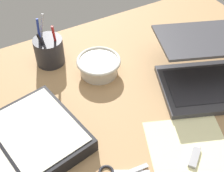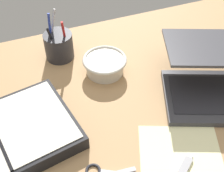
{
  "view_description": "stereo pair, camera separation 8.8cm",
  "coord_description": "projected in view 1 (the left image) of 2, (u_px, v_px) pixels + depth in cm",
  "views": [
    {
      "loc": [
        -28.87,
        -46.59,
        71.3
      ],
      "look_at": [
        1.27,
        8.05,
        9.0
      ],
      "focal_mm": 50.0,
      "sensor_mm": 36.0,
      "label": 1
    },
    {
      "loc": [
        -20.87,
        -50.29,
        71.3
      ],
      "look_at": [
        1.27,
        8.05,
        9.0
      ],
      "focal_mm": 50.0,
      "sensor_mm": 36.0,
      "label": 2
    }
  ],
  "objects": [
    {
      "name": "paper_sheet_front",
      "position": [
        193.0,
        161.0,
        0.79
      ],
      "size": [
        29.57,
        32.99,
        0.16
      ],
      "primitive_type": "cube",
      "rotation": [
        0.0,
        0.0,
        -0.38
      ],
      "color": "#F4EFB2",
      "rests_on": "desk_top"
    },
    {
      "name": "usb_drive",
      "position": [
        195.0,
        157.0,
        0.79
      ],
      "size": [
        6.69,
        5.65,
        1.0
      ],
      "rotation": [
        0.0,
        0.0,
        -0.92
      ],
      "color": "#99999E",
      "rests_on": "desk_top"
    },
    {
      "name": "bowl",
      "position": [
        99.0,
        65.0,
        1.0
      ],
      "size": [
        14.29,
        14.29,
        5.58
      ],
      "color": "silver",
      "rests_on": "desk_top"
    },
    {
      "name": "pen_cup",
      "position": [
        49.0,
        51.0,
        1.03
      ],
      "size": [
        9.61,
        9.61,
        16.73
      ],
      "color": "#28282D",
      "rests_on": "desk_top"
    },
    {
      "name": "desk_top",
      "position": [
        122.0,
        125.0,
        0.88
      ],
      "size": [
        140.0,
        100.0,
        2.0
      ],
      "primitive_type": "cube",
      "color": "tan",
      "rests_on": "ground"
    },
    {
      "name": "planner",
      "position": [
        5.0,
        154.0,
        0.78
      ],
      "size": [
        43.23,
        32.46,
        4.71
      ],
      "rotation": [
        0.0,
        0.0,
        0.19
      ],
      "color": "black",
      "rests_on": "desk_top"
    },
    {
      "name": "laptop",
      "position": [
        211.0,
        70.0,
        0.96
      ],
      "size": [
        40.66,
        40.31,
        14.39
      ],
      "rotation": [
        0.0,
        0.0,
        -0.38
      ],
      "color": "#38383D",
      "rests_on": "desk_top"
    }
  ]
}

